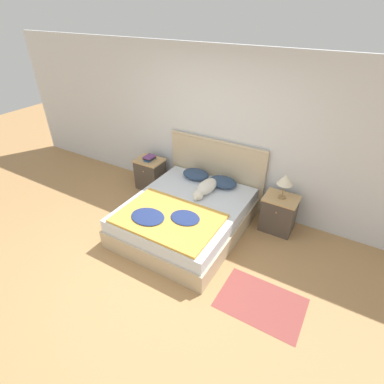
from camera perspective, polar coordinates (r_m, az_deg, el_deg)
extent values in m
plane|color=tan|center=(4.16, -8.95, -14.95)|extent=(16.00, 16.00, 0.00)
cube|color=silver|center=(4.95, 5.42, 11.53)|extent=(9.00, 0.06, 2.55)
cube|color=#C6B28E|center=(4.69, -1.23, -5.63)|extent=(1.67, 1.96, 0.29)
cube|color=silver|center=(4.54, -1.26, -3.24)|extent=(1.61, 1.90, 0.19)
cube|color=#C6B28E|center=(5.20, 4.55, 3.92)|extent=(1.75, 0.04, 1.12)
cylinder|color=#C6B28E|center=(4.95, 4.83, 9.60)|extent=(1.75, 0.06, 0.06)
cube|color=#4C4238|center=(5.71, -7.91, 3.33)|extent=(0.48, 0.38, 0.56)
cube|color=tan|center=(5.58, -8.13, 5.96)|extent=(0.50, 0.40, 0.03)
sphere|color=tan|center=(5.51, -9.27, 3.87)|extent=(0.02, 0.02, 0.02)
cube|color=#4C4238|center=(4.80, 16.16, -4.10)|extent=(0.48, 0.38, 0.56)
cube|color=tan|center=(4.63, 16.70, -1.18)|extent=(0.50, 0.40, 0.03)
sphere|color=tan|center=(4.55, 15.74, -3.82)|extent=(0.02, 0.02, 0.02)
ellipsoid|color=navy|center=(5.11, 0.75, 3.41)|extent=(0.47, 0.35, 0.14)
ellipsoid|color=navy|center=(4.91, 5.91, 1.92)|extent=(0.47, 0.35, 0.14)
cube|color=gold|center=(4.18, -4.49, -5.02)|extent=(1.41, 0.97, 0.04)
ellipsoid|color=navy|center=(4.19, -8.43, -4.63)|extent=(0.49, 0.39, 0.03)
ellipsoid|color=navy|center=(4.13, -1.32, -4.89)|extent=(0.42, 0.34, 0.03)
ellipsoid|color=silver|center=(4.74, 2.86, 1.06)|extent=(0.25, 0.49, 0.17)
sphere|color=silver|center=(4.54, 1.18, -0.65)|extent=(0.16, 0.16, 0.16)
ellipsoid|color=silver|center=(4.50, 0.76, -1.18)|extent=(0.07, 0.09, 0.06)
cone|color=silver|center=(4.53, 0.78, 0.19)|extent=(0.05, 0.05, 0.05)
cone|color=silver|center=(4.50, 1.74, -0.11)|extent=(0.05, 0.05, 0.05)
ellipsoid|color=silver|center=(4.91, 4.37, 1.58)|extent=(0.15, 0.22, 0.06)
cube|color=#285689|center=(5.56, -8.10, 6.17)|extent=(0.13, 0.21, 0.02)
cube|color=#232328|center=(5.55, -8.14, 6.45)|extent=(0.18, 0.20, 0.03)
cube|color=#703D7F|center=(5.54, -8.13, 6.67)|extent=(0.17, 0.21, 0.02)
cylinder|color=#9E7A4C|center=(4.62, 16.75, -0.93)|extent=(0.11, 0.11, 0.02)
cylinder|color=#9E7A4C|center=(4.56, 16.98, 0.30)|extent=(0.02, 0.02, 0.21)
cone|color=beige|center=(4.47, 17.35, 2.28)|extent=(0.23, 0.23, 0.15)
cube|color=#93423D|center=(3.90, 12.97, -19.85)|extent=(1.00, 0.69, 0.00)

